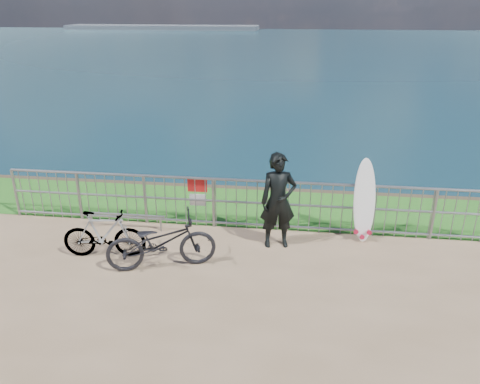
# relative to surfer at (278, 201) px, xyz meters

# --- Properties ---
(grass_strip) EXTENTS (120.00, 120.00, 0.00)m
(grass_strip) POSITION_rel_surfer_xyz_m (-0.90, 1.75, -0.95)
(grass_strip) COLOR #236A1D
(grass_strip) RESTS_ON ground
(seascape) EXTENTS (260.00, 260.00, 5.00)m
(seascape) POSITION_rel_surfer_xyz_m (-44.65, 146.54, -4.99)
(seascape) COLOR brown
(seascape) RESTS_ON ground
(railing) EXTENTS (10.06, 0.10, 1.13)m
(railing) POSITION_rel_surfer_xyz_m (-0.89, 0.65, -0.38)
(railing) COLOR gray
(railing) RESTS_ON ground
(surfer) EXTENTS (0.78, 0.59, 1.91)m
(surfer) POSITION_rel_surfer_xyz_m (0.00, 0.00, 0.00)
(surfer) COLOR black
(surfer) RESTS_ON ground
(surfboard) EXTENTS (0.50, 0.46, 1.70)m
(surfboard) POSITION_rel_surfer_xyz_m (1.70, 0.49, -0.17)
(surfboard) COLOR white
(surfboard) RESTS_ON ground
(bicycle_near) EXTENTS (2.09, 1.28, 1.03)m
(bicycle_near) POSITION_rel_surfer_xyz_m (-2.03, -1.11, -0.44)
(bicycle_near) COLOR black
(bicycle_near) RESTS_ON ground
(bicycle_far) EXTENTS (1.60, 0.62, 0.94)m
(bicycle_far) POSITION_rel_surfer_xyz_m (-3.21, -0.87, -0.49)
(bicycle_far) COLOR black
(bicycle_far) RESTS_ON ground
(bike_rack) EXTENTS (1.73, 0.05, 0.36)m
(bike_rack) POSITION_rel_surfer_xyz_m (-3.24, 0.30, -0.66)
(bike_rack) COLOR gray
(bike_rack) RESTS_ON ground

